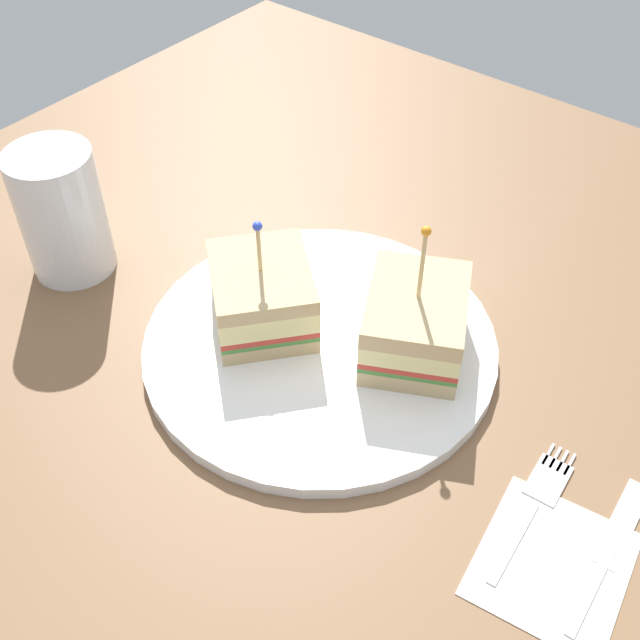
{
  "coord_description": "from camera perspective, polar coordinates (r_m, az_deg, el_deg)",
  "views": [
    {
      "loc": [
        25.44,
        -31.9,
        43.49
      ],
      "look_at": [
        0.0,
        0.0,
        3.04
      ],
      "focal_mm": 44.13,
      "sensor_mm": 36.0,
      "label": 1
    }
  ],
  "objects": [
    {
      "name": "knife",
      "position": [
        0.53,
        20.55,
        -14.84
      ],
      "size": [
        1.94,
        12.68,
        0.35
      ],
      "color": "silver",
      "rests_on": "ground_plane"
    },
    {
      "name": "ground_plane",
      "position": [
        0.6,
        0.0,
        -2.72
      ],
      "size": [
        90.96,
        90.96,
        2.0
      ],
      "primitive_type": "cube",
      "color": "brown"
    },
    {
      "name": "plate",
      "position": [
        0.59,
        0.0,
        -1.73
      ],
      "size": [
        26.53,
        26.53,
        1.04
      ],
      "primitive_type": "cylinder",
      "color": "white",
      "rests_on": "ground_plane"
    },
    {
      "name": "napkin",
      "position": [
        0.51,
        16.5,
        -16.59
      ],
      "size": [
        9.7,
        10.51,
        0.15
      ],
      "primitive_type": "cube",
      "rotation": [
        0.0,
        0.0,
        7.99
      ],
      "color": "beige",
      "rests_on": "ground_plane"
    },
    {
      "name": "drink_glass",
      "position": [
        0.67,
        -18.15,
        7.19
      ],
      "size": [
        6.86,
        6.86,
        10.85
      ],
      "color": "#B74C33",
      "rests_on": "ground_plane"
    },
    {
      "name": "sandwich_half_front",
      "position": [
        0.59,
        -4.21,
        1.8
      ],
      "size": [
        11.13,
        10.98,
        9.41
      ],
      "color": "tan",
      "rests_on": "plate"
    },
    {
      "name": "sandwich_half_back",
      "position": [
        0.57,
        6.92,
        -0.19
      ],
      "size": [
        10.27,
        11.15,
        11.31
      ],
      "color": "tan",
      "rests_on": "plate"
    },
    {
      "name": "fork",
      "position": [
        0.53,
        15.55,
        -12.23
      ],
      "size": [
        2.49,
        11.68,
        0.35
      ],
      "color": "silver",
      "rests_on": "ground_plane"
    }
  ]
}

